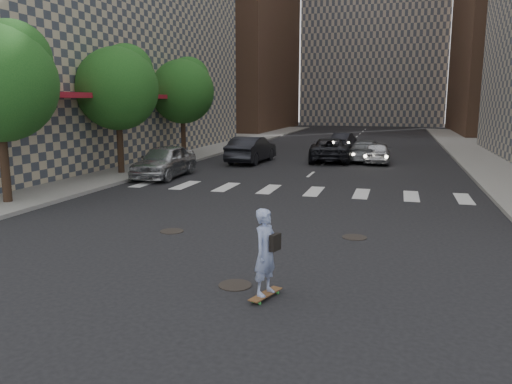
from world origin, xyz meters
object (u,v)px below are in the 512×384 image
Objects in this scene: traffic_car_b at (366,151)px; traffic_car_c at (329,150)px; tree_c at (184,89)px; traffic_car_e at (344,140)px; traffic_car_d at (377,152)px; skateboarder at (266,252)px; traffic_car_a at (251,150)px; tree_a at (1,78)px; silver_sedan at (164,161)px; tree_b at (119,85)px.

traffic_car_c is (-2.27, -0.56, 0.06)m from traffic_car_b.
tree_c is 10.42m from traffic_car_c.
traffic_car_e is (-2.32, 8.77, -0.03)m from traffic_car_b.
tree_c is at bearing 3.33° from traffic_car_d.
skateboarder is 0.36× the size of traffic_car_a.
tree_a reaches higher than silver_sedan.
traffic_car_a is at bearing 54.59° from tree_b.
silver_sedan is 19.84m from traffic_car_e.
tree_b is 1.66× the size of traffic_car_e.
tree_b reaches higher than silver_sedan.
tree_a is 9.06m from silver_sedan.
traffic_car_a is at bearing -11.52° from tree_c.
traffic_car_c is (-1.85, 23.17, -0.20)m from skateboarder.
traffic_car_b is 2.34m from traffic_car_c.
tree_a is 1.00× the size of tree_c.
tree_b is 15.77m from traffic_car_b.
traffic_car_d is at bearing 105.75° from skateboarder.
traffic_car_e is (9.56, 26.37, -3.99)m from tree_a.
tree_b is (0.00, 8.00, 0.00)m from tree_a.
traffic_car_e is at bearing -72.69° from traffic_car_d.
silver_sedan is (2.45, 7.84, -3.82)m from tree_a.
traffic_car_c is at bearing -152.45° from traffic_car_a.
traffic_car_a is (4.97, 14.99, -3.82)m from tree_a.
traffic_car_a is 7.89m from traffic_car_d.
skateboarder is 0.45× the size of traffic_car_d.
traffic_car_a is 7.38m from traffic_car_b.
tree_c reaches higher than skateboarder.
skateboarder is at bearing 99.81° from traffic_car_e.
traffic_car_c is (9.60, 17.04, -3.90)m from tree_a.
tree_c is 13.26m from traffic_car_d.
skateboarder is 0.38× the size of traffic_car_b.
tree_c is at bearing 90.00° from tree_a.
traffic_car_c is (4.64, 2.05, -0.08)m from traffic_car_a.
traffic_car_c is at bearing 43.27° from tree_b.
traffic_car_e is (9.56, 18.37, -3.99)m from tree_b.
tree_b is 21.09m from traffic_car_e.
tree_b is 1.32× the size of traffic_car_a.
tree_c is at bearing 136.04° from skateboarder.
traffic_car_c is 1.34× the size of traffic_car_d.
traffic_car_c is at bearing -3.92° from traffic_car_d.
tree_b is at bearing 58.26° from traffic_car_a.
traffic_car_e is (-1.89, 32.50, -0.29)m from skateboarder.
tree_b is 1.23× the size of traffic_car_c.
skateboarder is 32.55m from traffic_car_e.
tree_a is 1.23× the size of traffic_car_c.
traffic_car_c is 9.33m from traffic_car_e.
tree_a is 1.65× the size of traffic_car_d.
traffic_car_a is 0.93× the size of traffic_car_c.
tree_b is at bearing 90.00° from tree_a.
tree_c is (0.00, 8.00, 0.00)m from tree_b.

